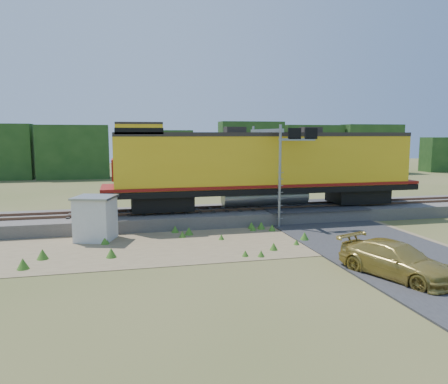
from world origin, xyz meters
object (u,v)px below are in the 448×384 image
object	(u,v)px
shed	(96,218)
signal_gantry	(273,149)
locomotive	(261,165)
car	(396,260)

from	to	relation	value
shed	signal_gantry	xyz separation A→B (m)	(11.40, 2.95, 3.63)
locomotive	car	distance (m)	13.48
car	shed	bearing A→B (deg)	121.39
shed	car	xyz separation A→B (m)	(12.33, -9.45, -0.53)
signal_gantry	car	distance (m)	13.11
locomotive	car	world-z (taller)	locomotive
signal_gantry	shed	bearing A→B (deg)	-165.47
locomotive	signal_gantry	bearing A→B (deg)	-45.90
signal_gantry	car	bearing A→B (deg)	-85.69
locomotive	shed	bearing A→B (deg)	-161.53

